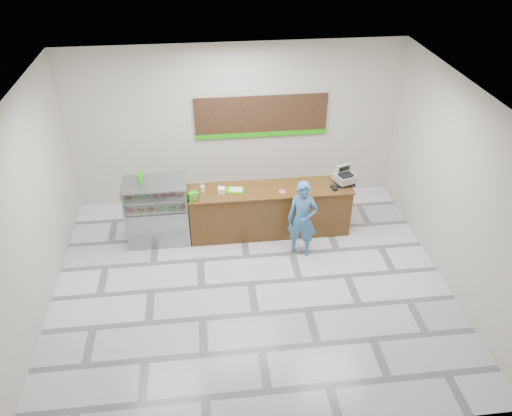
{
  "coord_description": "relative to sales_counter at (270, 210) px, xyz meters",
  "views": [
    {
      "loc": [
        -0.69,
        -6.72,
        6.14
      ],
      "look_at": [
        0.2,
        0.9,
        1.03
      ],
      "focal_mm": 35.0,
      "sensor_mm": 36.0,
      "label": 1
    }
  ],
  "objects": [
    {
      "name": "straw_cup",
      "position": [
        -1.32,
        0.05,
        0.58
      ],
      "size": [
        0.08,
        0.08,
        0.13
      ],
      "primitive_type": "cylinder",
      "color": "silver",
      "rests_on": "sales_counter"
    },
    {
      "name": "napkin_box",
      "position": [
        -0.95,
        -0.05,
        0.57
      ],
      "size": [
        0.16,
        0.16,
        0.11
      ],
      "primitive_type": "cube",
      "rotation": [
        0.0,
        0.0,
        -0.22
      ],
      "color": "white",
      "rests_on": "sales_counter"
    },
    {
      "name": "ceiling",
      "position": [
        -0.55,
        -1.55,
        2.98
      ],
      "size": [
        7.0,
        7.0,
        0.0
      ],
      "primitive_type": "plane",
      "rotation": [
        3.14,
        0.0,
        0.0
      ],
      "color": "silver",
      "rests_on": "back_wall"
    },
    {
      "name": "floor",
      "position": [
        -0.55,
        -1.55,
        -0.52
      ],
      "size": [
        7.0,
        7.0,
        0.0
      ],
      "primitive_type": "plane",
      "color": "silver",
      "rests_on": "ground"
    },
    {
      "name": "serving_tray",
      "position": [
        -0.69,
        0.02,
        0.52
      ],
      "size": [
        0.37,
        0.29,
        0.02
      ],
      "rotation": [
        0.0,
        0.0,
        -0.18
      ],
      "color": "#3DD100",
      "rests_on": "sales_counter"
    },
    {
      "name": "green_cup_left",
      "position": [
        -2.5,
        0.08,
        0.88
      ],
      "size": [
        0.08,
        0.08,
        0.13
      ],
      "primitive_type": "cylinder",
      "color": "#25AF0E",
      "rests_on": "display_case"
    },
    {
      "name": "promo_box",
      "position": [
        -1.5,
        -0.24,
        0.6
      ],
      "size": [
        0.22,
        0.18,
        0.17
      ],
      "primitive_type": "cube",
      "rotation": [
        0.0,
        0.0,
        0.29
      ],
      "color": "#25AF0E",
      "rests_on": "sales_counter"
    },
    {
      "name": "donut_decal",
      "position": [
        0.22,
        -0.14,
        0.52
      ],
      "size": [
        0.14,
        0.14,
        0.0
      ],
      "primitive_type": "cylinder",
      "color": "#DF536F",
      "rests_on": "sales_counter"
    },
    {
      "name": "back_wall",
      "position": [
        -0.55,
        1.45,
        1.23
      ],
      "size": [
        7.0,
        0.0,
        7.0
      ],
      "primitive_type": "plane",
      "rotation": [
        1.57,
        0.0,
        0.0
      ],
      "color": "beige",
      "rests_on": "floor"
    },
    {
      "name": "card_terminal",
      "position": [
        1.25,
        -0.15,
        0.54
      ],
      "size": [
        0.12,
        0.19,
        0.04
      ],
      "primitive_type": "cube",
      "rotation": [
        0.0,
        0.0,
        0.2
      ],
      "color": "black",
      "rests_on": "sales_counter"
    },
    {
      "name": "display_case",
      "position": [
        -2.22,
        -0.0,
        0.16
      ],
      "size": [
        1.22,
        0.72,
        1.33
      ],
      "color": "gray",
      "rests_on": "floor"
    },
    {
      "name": "green_cup_right",
      "position": [
        -2.48,
        0.2,
        0.89
      ],
      "size": [
        0.09,
        0.09,
        0.15
      ],
      "primitive_type": "cylinder",
      "color": "#25AF0E",
      "rests_on": "display_case"
    },
    {
      "name": "sales_counter",
      "position": [
        0.0,
        0.0,
        0.0
      ],
      "size": [
        3.26,
        0.76,
        1.03
      ],
      "color": "brown",
      "rests_on": "floor"
    },
    {
      "name": "menu_board",
      "position": [
        -0.0,
        1.41,
        1.42
      ],
      "size": [
        2.8,
        0.06,
        0.9
      ],
      "color": "black",
      "rests_on": "back_wall"
    },
    {
      "name": "customer",
      "position": [
        0.51,
        -0.75,
        0.26
      ],
      "size": [
        0.66,
        0.54,
        1.56
      ],
      "primitive_type": "imported",
      "rotation": [
        0.0,
        0.0,
        -0.35
      ],
      "color": "teal",
      "rests_on": "floor"
    },
    {
      "name": "cash_register",
      "position": [
        1.5,
        0.06,
        0.65
      ],
      "size": [
        0.48,
        0.49,
        0.35
      ],
      "rotation": [
        0.0,
        0.0,
        0.35
      ],
      "color": "black",
      "rests_on": "sales_counter"
    }
  ]
}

